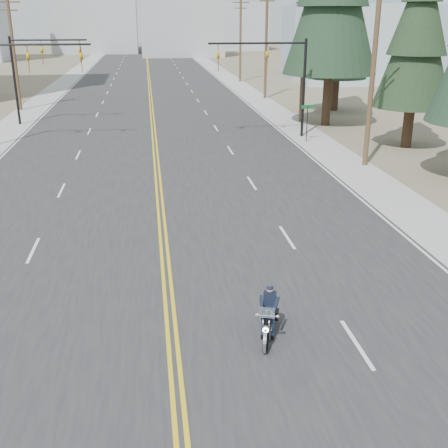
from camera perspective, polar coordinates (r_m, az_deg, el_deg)
name	(u,v)px	position (r m, az deg, el deg)	size (l,w,h in m)	color
road	(149,83)	(79.12, -7.61, 14.02)	(20.00, 200.00, 0.01)	#303033
sidewalk_left	(62,84)	(79.89, -16.11, 13.49)	(3.00, 200.00, 0.01)	#A5A5A0
sidewalk_right	(233,82)	(80.00, 0.91, 14.26)	(3.00, 200.00, 0.01)	#A5A5A0
traffic_mast_left	(18,72)	(41.71, -20.21, 14.29)	(7.10, 0.26, 7.00)	black
traffic_mast_right	(277,69)	(41.88, 5.44, 15.42)	(7.10, 0.26, 7.00)	black
traffic_mast_far	(34,64)	(49.60, -18.72, 15.16)	(6.10, 0.26, 7.00)	black
street_sign	(307,117)	(40.80, 8.47, 10.72)	(0.90, 0.06, 2.62)	black
utility_pole_b	(374,63)	(34.28, 14.96, 15.54)	(2.20, 0.30, 11.50)	brown
utility_pole_c	(303,52)	(48.49, 8.08, 16.91)	(2.20, 0.30, 11.00)	brown
utility_pole_d	(266,41)	(63.05, 4.31, 18.02)	(2.20, 0.30, 11.50)	brown
utility_pole_e	(240,38)	(79.76, 1.69, 18.36)	(2.20, 0.30, 11.00)	brown
utility_pole_left	(14,51)	(58.02, -20.59, 16.16)	(2.20, 0.30, 10.50)	brown
glass_building	(381,5)	(85.08, 15.71, 20.67)	(24.00, 16.00, 20.00)	#9EB5CC
haze_bldg_b	(181,23)	(133.93, -4.37, 19.65)	(18.00, 14.00, 14.00)	#ADB2B7
haze_bldg_c	(341,14)	(125.35, 11.83, 20.18)	(16.00, 12.00, 18.00)	#B7BCC6
haze_bldg_e	(238,26)	(160.70, 1.47, 19.44)	(14.00, 14.00, 12.00)	#B7BCC6
motorcyclist	(268,314)	(15.71, 4.54, -9.14)	(0.82, 1.91, 1.49)	black
conifer_mid	(419,26)	(40.22, 19.23, 18.45)	(5.15, 5.15, 13.73)	#382619
conifer_far	(340,15)	(55.36, 11.73, 20.12)	(5.62, 5.62, 15.05)	#382619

